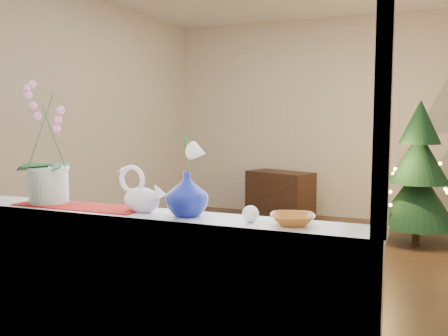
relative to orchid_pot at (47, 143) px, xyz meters
The scene contains 16 objects.
ground 2.72m from the orchid_pot, 76.04° to the left, with size 5.00×5.00×0.00m, color #3A2517.
wall_back 4.89m from the orchid_pot, 83.13° to the left, with size 4.50×0.10×2.70m, color beige.
wall_front 0.61m from the orchid_pot, 14.06° to the right, with size 4.50×0.10×2.70m, color beige.
wall_left 2.88m from the orchid_pot, 125.28° to the left, with size 0.10×5.00×2.70m, color beige.
window_apron 1.00m from the orchid_pot, 10.32° to the right, with size 2.20×0.08×0.88m, color white.
windowsill 0.68m from the orchid_pot, ahead, with size 2.20×0.26×0.04m, color white.
window_frame 0.75m from the orchid_pot, 11.27° to the right, with size 2.22×0.06×1.60m, color white, non-canonical shape.
runner 0.38m from the orchid_pot, ahead, with size 0.70×0.20×0.01m, color maroon.
orchid_pot is the anchor object (origin of this frame).
swan 0.61m from the orchid_pot, ahead, with size 0.25×0.11×0.21m, color silver, non-canonical shape.
blue_vase 0.84m from the orchid_pot, ahead, with size 0.22×0.22×0.23m, color #071260.
lily 0.81m from the orchid_pot, ahead, with size 0.13×0.07×0.18m, color silver, non-canonical shape.
paperweight 1.16m from the orchid_pot, ahead, with size 0.07×0.07×0.07m, color white.
amber_dish 1.34m from the orchid_pot, ahead, with size 0.16×0.16×0.04m, color #A76521.
xmas_tree 4.16m from the orchid_pot, 65.45° to the left, with size 0.85×0.85×1.56m, color black, non-canonical shape.
side_table 4.45m from the orchid_pot, 90.05° to the left, with size 0.87×0.43×0.65m, color black.
Camera 1 is at (1.24, -4.38, 1.37)m, focal length 40.00 mm.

